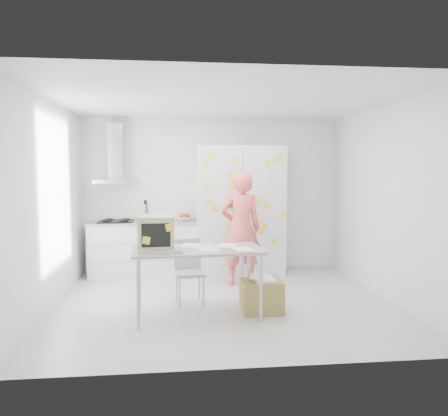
{
  "coord_description": "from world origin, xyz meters",
  "views": [
    {
      "loc": [
        -0.63,
        -5.77,
        1.79
      ],
      "look_at": [
        0.08,
        0.79,
        1.22
      ],
      "focal_mm": 35.0,
      "sensor_mm": 36.0,
      "label": 1
    }
  ],
  "objects": [
    {
      "name": "range_hood",
      "position": [
        -1.65,
        1.84,
        1.96
      ],
      "size": [
        0.7,
        0.48,
        1.01
      ],
      "color": "silver",
      "rests_on": "walls"
    },
    {
      "name": "person",
      "position": [
        0.35,
        0.9,
        0.88
      ],
      "size": [
        0.67,
        0.46,
        1.77
      ],
      "primitive_type": "imported",
      "rotation": [
        0.0,
        0.0,
        3.2
      ],
      "color": "#FD6362",
      "rests_on": "ground"
    },
    {
      "name": "ceiling",
      "position": [
        0.0,
        0.0,
        2.7
      ],
      "size": [
        4.5,
        4.0,
        0.02
      ],
      "primitive_type": "cube",
      "color": "white",
      "rests_on": "walls"
    },
    {
      "name": "chair",
      "position": [
        -0.48,
        0.03,
        0.49
      ],
      "size": [
        0.43,
        0.43,
        0.86
      ],
      "rotation": [
        0.0,
        0.0,
        0.12
      ],
      "color": "#AEAFAC",
      "rests_on": "ground"
    },
    {
      "name": "tall_cabinet",
      "position": [
        0.45,
        1.67,
        1.1
      ],
      "size": [
        1.5,
        0.68,
        2.2
      ],
      "color": "silver",
      "rests_on": "ground"
    },
    {
      "name": "counter_run",
      "position": [
        -1.2,
        1.7,
        0.47
      ],
      "size": [
        1.84,
        0.63,
        1.28
      ],
      "color": "white",
      "rests_on": "ground"
    },
    {
      "name": "desk",
      "position": [
        -0.7,
        -0.51,
        0.94
      ],
      "size": [
        1.6,
        0.88,
        1.24
      ],
      "rotation": [
        0.0,
        0.0,
        0.06
      ],
      "color": "#9A9FA4",
      "rests_on": "ground"
    },
    {
      "name": "walls",
      "position": [
        0.0,
        0.72,
        1.35
      ],
      "size": [
        4.52,
        4.01,
        2.7
      ],
      "color": "white",
      "rests_on": "ground"
    },
    {
      "name": "cardboard_box",
      "position": [
        0.43,
        -0.45,
        0.21
      ],
      "size": [
        0.51,
        0.42,
        0.45
      ],
      "rotation": [
        0.0,
        0.0,
        0.01
      ],
      "color": "#9E8A44",
      "rests_on": "ground"
    },
    {
      "name": "floor",
      "position": [
        0.0,
        0.0,
        -0.01
      ],
      "size": [
        4.5,
        4.0,
        0.02
      ],
      "primitive_type": "cube",
      "color": "silver",
      "rests_on": "ground"
    }
  ]
}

